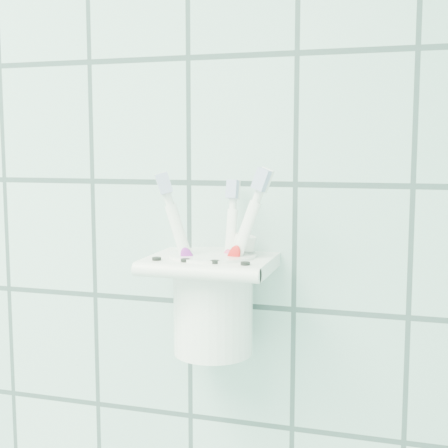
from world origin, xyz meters
name	(u,v)px	position (x,y,z in m)	size (l,w,h in m)	color
holder_bracket	(211,265)	(0.66, 1.15, 1.31)	(0.13, 0.11, 0.04)	white
cup	(213,300)	(0.66, 1.16, 1.27)	(0.09, 0.09, 0.11)	white
toothbrush_pink	(215,259)	(0.67, 1.14, 1.32)	(0.07, 0.02, 0.20)	white
toothbrush_blue	(223,264)	(0.68, 1.15, 1.31)	(0.02, 0.04, 0.18)	white
toothbrush_orange	(203,252)	(0.66, 1.15, 1.32)	(0.07, 0.02, 0.21)	white
toothpaste_tube	(223,279)	(0.67, 1.17, 1.29)	(0.05, 0.03, 0.13)	silver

